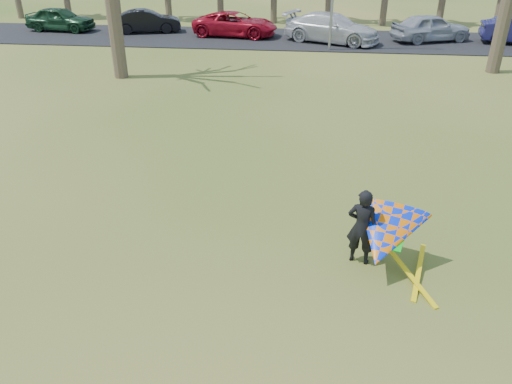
# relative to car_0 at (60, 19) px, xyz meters

# --- Properties ---
(ground) EXTENTS (100.00, 100.00, 0.00)m
(ground) POSITION_rel_car_0_xyz_m (16.18, -25.89, -0.84)
(ground) COLOR #2B5913
(ground) RESTS_ON ground
(parking_strip) EXTENTS (46.00, 7.00, 0.06)m
(parking_strip) POSITION_rel_car_0_xyz_m (16.18, -0.89, -0.81)
(parking_strip) COLOR black
(parking_strip) RESTS_ON ground
(car_0) EXTENTS (4.75, 2.28, 1.56)m
(car_0) POSITION_rel_car_0_xyz_m (0.00, 0.00, 0.00)
(car_0) COLOR #183D22
(car_0) RESTS_ON parking_strip
(car_1) EXTENTS (4.72, 2.75, 1.47)m
(car_1) POSITION_rel_car_0_xyz_m (6.04, 0.11, -0.05)
(car_1) COLOR black
(car_1) RESTS_ON parking_strip
(car_2) EXTENTS (5.70, 3.14, 1.51)m
(car_2) POSITION_rel_car_0_xyz_m (12.14, -0.47, -0.03)
(car_2) COLOR #AC0D20
(car_2) RESTS_ON parking_strip
(car_3) EXTENTS (6.37, 4.47, 1.71)m
(car_3) POSITION_rel_car_0_xyz_m (18.32, -1.74, 0.07)
(car_3) COLOR silver
(car_3) RESTS_ON parking_strip
(car_4) EXTENTS (5.22, 3.52, 1.65)m
(car_4) POSITION_rel_car_0_xyz_m (24.42, -0.76, 0.04)
(car_4) COLOR #A3A9B1
(car_4) RESTS_ON parking_strip
(kite_flyer) EXTENTS (2.13, 2.39, 2.02)m
(kite_flyer) POSITION_rel_car_0_xyz_m (18.90, -24.95, 0.01)
(kite_flyer) COLOR black
(kite_flyer) RESTS_ON ground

